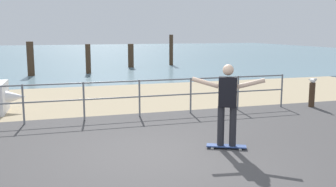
# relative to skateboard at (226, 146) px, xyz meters

# --- Properties ---
(ground_plane) EXTENTS (24.00, 10.00, 0.04)m
(ground_plane) POSITION_rel_skateboard_xyz_m (-1.33, -1.16, -0.07)
(ground_plane) COLOR #474444
(ground_plane) RESTS_ON ground
(beach_strip) EXTENTS (24.00, 6.00, 0.04)m
(beach_strip) POSITION_rel_skateboard_xyz_m (-1.33, 6.84, -0.07)
(beach_strip) COLOR tan
(beach_strip) RESTS_ON ground
(sea_surface) EXTENTS (72.00, 50.00, 0.04)m
(sea_surface) POSITION_rel_skateboard_xyz_m (-1.33, 34.84, -0.07)
(sea_surface) COLOR slate
(sea_surface) RESTS_ON ground
(railing_fence) EXTENTS (12.17, 0.05, 1.05)m
(railing_fence) POSITION_rel_skateboard_xyz_m (-2.51, 3.44, 0.63)
(railing_fence) COLOR slate
(railing_fence) RESTS_ON ground
(skateboard) EXTENTS (0.81, 0.53, 0.08)m
(skateboard) POSITION_rel_skateboard_xyz_m (0.00, 0.00, 0.00)
(skateboard) COLOR #334C8C
(skateboard) RESTS_ON ground
(skateboarder) EXTENTS (1.34, 0.72, 1.65)m
(skateboarder) POSITION_rel_skateboard_xyz_m (-0.00, -0.00, 0.95)
(skateboarder) COLOR #26262B
(skateboarder) RESTS_ON skateboard
(bollard_short) EXTENTS (0.18, 0.18, 0.78)m
(bollard_short) POSITION_rel_skateboard_xyz_m (4.48, 3.18, 0.32)
(bollard_short) COLOR #422D1E
(bollard_short) RESTS_ON ground
(seagull) EXTENTS (0.21, 0.48, 0.18)m
(seagull) POSITION_rel_skateboard_xyz_m (4.47, 3.17, 0.79)
(seagull) COLOR white
(seagull) RESTS_ON bollard_short
(groyne_post_1) EXTENTS (0.36, 0.36, 1.81)m
(groyne_post_1) POSITION_rel_skateboard_xyz_m (-4.19, 14.75, 0.84)
(groyne_post_1) COLOR #422D1E
(groyne_post_1) RESTS_ON ground
(groyne_post_2) EXTENTS (0.29, 0.29, 1.64)m
(groyne_post_2) POSITION_rel_skateboard_xyz_m (-1.18, 15.00, 0.75)
(groyne_post_2) COLOR #422D1E
(groyne_post_2) RESTS_ON ground
(groyne_post_3) EXTENTS (0.37, 0.37, 1.53)m
(groyne_post_3) POSITION_rel_skateboard_xyz_m (1.83, 17.81, 0.70)
(groyne_post_3) COLOR #422D1E
(groyne_post_3) RESTS_ON ground
(groyne_post_4) EXTENTS (0.27, 0.27, 2.10)m
(groyne_post_4) POSITION_rel_skateboard_xyz_m (4.84, 18.65, 0.98)
(groyne_post_4) COLOR #422D1E
(groyne_post_4) RESTS_ON ground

